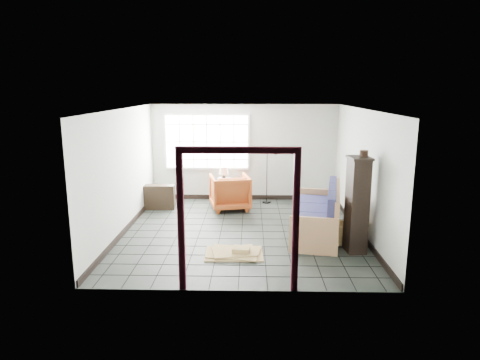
{
  "coord_description": "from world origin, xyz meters",
  "views": [
    {
      "loc": [
        0.18,
        -8.74,
        3.01
      ],
      "look_at": [
        -0.05,
        0.3,
        1.07
      ],
      "focal_mm": 32.0,
      "sensor_mm": 36.0,
      "label": 1
    }
  ],
  "objects_px": {
    "futon_sofa": "(320,217)",
    "armchair": "(230,190)",
    "side_table": "(224,185)",
    "tall_shelf": "(357,204)"
  },
  "relations": [
    {
      "from": "futon_sofa",
      "to": "armchair",
      "type": "bearing_deg",
      "value": 147.48
    },
    {
      "from": "futon_sofa",
      "to": "side_table",
      "type": "height_order",
      "value": "futon_sofa"
    },
    {
      "from": "futon_sofa",
      "to": "armchair",
      "type": "xyz_separation_m",
      "value": [
        -1.98,
        1.89,
        0.1
      ]
    },
    {
      "from": "futon_sofa",
      "to": "side_table",
      "type": "relative_size",
      "value": 3.94
    },
    {
      "from": "tall_shelf",
      "to": "futon_sofa",
      "type": "bearing_deg",
      "value": 113.95
    },
    {
      "from": "tall_shelf",
      "to": "armchair",
      "type": "bearing_deg",
      "value": 126.55
    },
    {
      "from": "futon_sofa",
      "to": "armchair",
      "type": "distance_m",
      "value": 2.74
    },
    {
      "from": "armchair",
      "to": "side_table",
      "type": "distance_m",
      "value": 0.68
    },
    {
      "from": "futon_sofa",
      "to": "side_table",
      "type": "bearing_deg",
      "value": 141.64
    },
    {
      "from": "armchair",
      "to": "tall_shelf",
      "type": "bearing_deg",
      "value": 118.87
    }
  ]
}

